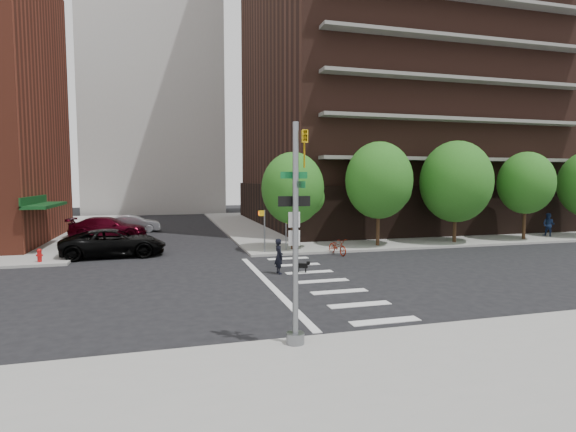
{
  "coord_description": "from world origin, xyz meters",
  "views": [
    {
      "loc": [
        -3.86,
        -18.98,
        4.65
      ],
      "look_at": [
        3.0,
        6.0,
        2.5
      ],
      "focal_mm": 28.0,
      "sensor_mm": 36.0,
      "label": 1
    }
  ],
  "objects_px": {
    "parked_car_silver": "(133,224)",
    "dog_walker": "(279,256)",
    "parked_car_maroon": "(108,228)",
    "scooter": "(337,247)",
    "parked_car_black": "(114,243)",
    "fire_hydrant": "(39,255)",
    "traffic_signal": "(296,251)",
    "pedestrian_far": "(549,225)"
  },
  "relations": [
    {
      "from": "parked_car_black",
      "to": "dog_walker",
      "type": "distance_m",
      "value": 11.08
    },
    {
      "from": "scooter",
      "to": "dog_walker",
      "type": "height_order",
      "value": "dog_walker"
    },
    {
      "from": "scooter",
      "to": "pedestrian_far",
      "type": "xyz_separation_m",
      "value": [
        18.85,
        2.85,
        0.57
      ]
    },
    {
      "from": "scooter",
      "to": "pedestrian_far",
      "type": "relative_size",
      "value": 1.03
    },
    {
      "from": "parked_car_maroon",
      "to": "scooter",
      "type": "bearing_deg",
      "value": -124.4
    },
    {
      "from": "parked_car_maroon",
      "to": "dog_walker",
      "type": "height_order",
      "value": "dog_walker"
    },
    {
      "from": "fire_hydrant",
      "to": "parked_car_black",
      "type": "distance_m",
      "value": 4.0
    },
    {
      "from": "scooter",
      "to": "dog_walker",
      "type": "relative_size",
      "value": 1.09
    },
    {
      "from": "parked_car_black",
      "to": "pedestrian_far",
      "type": "bearing_deg",
      "value": -92.37
    },
    {
      "from": "parked_car_black",
      "to": "parked_car_silver",
      "type": "xyz_separation_m",
      "value": [
        0.28,
        12.66,
        -0.08
      ]
    },
    {
      "from": "parked_car_maroon",
      "to": "scooter",
      "type": "distance_m",
      "value": 18.76
    },
    {
      "from": "fire_hydrant",
      "to": "parked_car_black",
      "type": "height_order",
      "value": "parked_car_black"
    },
    {
      "from": "pedestrian_far",
      "to": "parked_car_maroon",
      "type": "bearing_deg",
      "value": -123.63
    },
    {
      "from": "traffic_signal",
      "to": "scooter",
      "type": "distance_m",
      "value": 15.7
    },
    {
      "from": "parked_car_black",
      "to": "parked_car_silver",
      "type": "distance_m",
      "value": 12.66
    },
    {
      "from": "scooter",
      "to": "pedestrian_far",
      "type": "height_order",
      "value": "pedestrian_far"
    },
    {
      "from": "parked_car_black",
      "to": "traffic_signal",
      "type": "bearing_deg",
      "value": -161.56
    },
    {
      "from": "traffic_signal",
      "to": "fire_hydrant",
      "type": "xyz_separation_m",
      "value": [
        -10.03,
        15.29,
        -2.15
      ]
    },
    {
      "from": "traffic_signal",
      "to": "parked_car_black",
      "type": "distance_m",
      "value": 18.17
    },
    {
      "from": "traffic_signal",
      "to": "dog_walker",
      "type": "height_order",
      "value": "traffic_signal"
    },
    {
      "from": "dog_walker",
      "to": "pedestrian_far",
      "type": "xyz_separation_m",
      "value": [
        23.67,
        7.24,
        0.2
      ]
    },
    {
      "from": "traffic_signal",
      "to": "parked_car_maroon",
      "type": "distance_m",
      "value": 27.1
    },
    {
      "from": "parked_car_black",
      "to": "fire_hydrant",
      "type": "bearing_deg",
      "value": 111.68
    },
    {
      "from": "dog_walker",
      "to": "pedestrian_far",
      "type": "bearing_deg",
      "value": -79.27
    },
    {
      "from": "parked_car_maroon",
      "to": "parked_car_silver",
      "type": "relative_size",
      "value": 1.27
    },
    {
      "from": "parked_car_black",
      "to": "parked_car_silver",
      "type": "height_order",
      "value": "parked_car_black"
    },
    {
      "from": "traffic_signal",
      "to": "scooter",
      "type": "bearing_deg",
      "value": 64.22
    },
    {
      "from": "traffic_signal",
      "to": "fire_hydrant",
      "type": "bearing_deg",
      "value": 123.26
    },
    {
      "from": "parked_car_silver",
      "to": "dog_walker",
      "type": "relative_size",
      "value": 2.62
    },
    {
      "from": "fire_hydrant",
      "to": "parked_car_silver",
      "type": "bearing_deg",
      "value": 74.63
    },
    {
      "from": "fire_hydrant",
      "to": "parked_car_maroon",
      "type": "xyz_separation_m",
      "value": [
        2.3,
        10.61,
        0.29
      ]
    },
    {
      "from": "parked_car_silver",
      "to": "scooter",
      "type": "bearing_deg",
      "value": -142.71
    },
    {
      "from": "parked_car_silver",
      "to": "pedestrian_far",
      "type": "bearing_deg",
      "value": -114.14
    },
    {
      "from": "traffic_signal",
      "to": "dog_walker",
      "type": "distance_m",
      "value": 9.97
    },
    {
      "from": "parked_car_black",
      "to": "scooter",
      "type": "bearing_deg",
      "value": -104.76
    },
    {
      "from": "traffic_signal",
      "to": "parked_car_silver",
      "type": "height_order",
      "value": "traffic_signal"
    },
    {
      "from": "parked_car_black",
      "to": "pedestrian_far",
      "type": "relative_size",
      "value": 3.26
    },
    {
      "from": "parked_car_silver",
      "to": "parked_car_maroon",
      "type": "bearing_deg",
      "value": 153.82
    },
    {
      "from": "traffic_signal",
      "to": "fire_hydrant",
      "type": "height_order",
      "value": "traffic_signal"
    },
    {
      "from": "fire_hydrant",
      "to": "scooter",
      "type": "distance_m",
      "value": 16.84
    },
    {
      "from": "fire_hydrant",
      "to": "scooter",
      "type": "xyz_separation_m",
      "value": [
        16.79,
        -1.3,
        -0.06
      ]
    },
    {
      "from": "fire_hydrant",
      "to": "dog_walker",
      "type": "distance_m",
      "value": 13.26
    }
  ]
}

